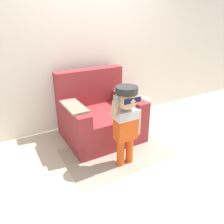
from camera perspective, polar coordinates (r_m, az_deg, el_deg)
ground_plane at (r=3.38m, az=1.41°, el=-7.28°), size 10.00×10.00×0.00m
wall_back at (r=3.65m, az=-5.34°, el=16.68°), size 10.00×0.05×2.60m
armchair at (r=3.35m, az=-3.39°, el=-0.93°), size 1.10×0.96×1.00m
person_child at (r=2.56m, az=3.73°, el=-0.70°), size 0.42×0.32×1.03m
side_table at (r=3.93m, az=7.55°, el=1.23°), size 0.33×0.33×0.41m
rug at (r=3.09m, az=1.13°, el=-10.53°), size 1.41×0.94×0.01m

